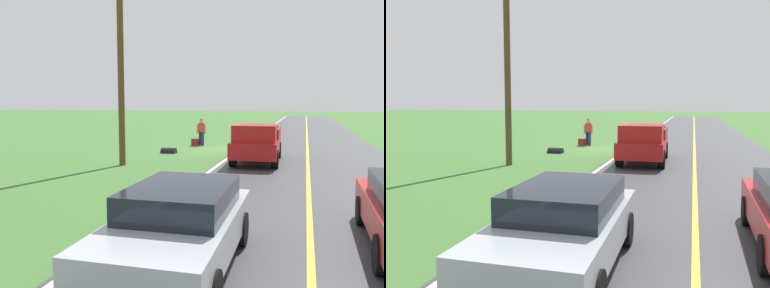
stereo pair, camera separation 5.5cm
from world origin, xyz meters
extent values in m
plane|color=#427033|center=(0.00, 0.00, 0.00)|extent=(200.00, 200.00, 0.00)
cube|color=#3D3D42|center=(-4.99, 0.00, 0.00)|extent=(8.10, 120.00, 0.00)
cube|color=silver|center=(-1.12, 0.00, 0.01)|extent=(0.16, 117.60, 0.00)
cube|color=gold|center=(-4.99, 0.00, 0.01)|extent=(0.14, 117.60, 0.00)
cylinder|color=navy|center=(1.53, -1.75, 0.44)|extent=(0.18, 0.18, 0.88)
cylinder|color=navy|center=(1.76, -1.98, 0.44)|extent=(0.18, 0.18, 0.88)
cube|color=red|center=(1.65, -1.87, 1.17)|extent=(0.41, 0.28, 0.58)
sphere|color=tan|center=(1.65, -1.87, 1.57)|extent=(0.23, 0.23, 0.23)
sphere|color=#4C564C|center=(1.65, -1.87, 1.65)|extent=(0.20, 0.20, 0.20)
cube|color=black|center=(1.66, -2.07, 1.20)|extent=(0.33, 0.21, 0.44)
cylinder|color=tan|center=(1.39, -1.86, 1.06)|extent=(0.10, 0.10, 0.58)
cylinder|color=tan|center=(1.91, -1.84, 1.06)|extent=(0.10, 0.10, 0.58)
cube|color=maroon|center=(2.07, -1.80, 0.22)|extent=(0.47, 0.22, 0.44)
cube|color=#B21919|center=(-2.68, 4.28, 0.75)|extent=(2.14, 5.45, 0.70)
cube|color=#B21919|center=(-2.71, 5.47, 1.46)|extent=(1.90, 2.21, 0.72)
cube|color=black|center=(-2.71, 5.47, 1.53)|extent=(1.71, 1.34, 0.43)
cube|color=#B21919|center=(-3.59, 3.18, 1.33)|extent=(0.18, 3.03, 0.45)
cube|color=#B21919|center=(-1.71, 3.23, 1.33)|extent=(0.18, 3.03, 0.45)
cube|color=#B21919|center=(-2.61, 1.69, 1.33)|extent=(1.84, 0.15, 0.45)
cylinder|color=black|center=(-3.62, 6.01, 0.40)|extent=(0.32, 0.81, 0.80)
cylinder|color=black|center=(-1.82, 6.06, 0.40)|extent=(0.32, 0.81, 0.80)
cylinder|color=black|center=(-3.53, 2.71, 0.40)|extent=(0.32, 0.81, 0.80)
cylinder|color=black|center=(-1.74, 2.76, 0.40)|extent=(0.32, 0.81, 0.80)
cylinder|color=black|center=(-6.14, 13.55, 0.33)|extent=(0.25, 0.66, 0.66)
cylinder|color=black|center=(-6.10, 16.35, 0.33)|extent=(0.25, 0.66, 0.66)
cube|color=#B2B7C1|center=(-2.83, 17.04, 0.64)|extent=(1.91, 4.42, 0.62)
cube|color=black|center=(-2.83, 16.84, 1.18)|extent=(1.66, 2.40, 0.46)
cylinder|color=black|center=(-2.01, 18.45, 0.33)|extent=(0.25, 0.66, 0.66)
cylinder|color=black|center=(-3.66, 15.63, 0.33)|extent=(0.25, 0.66, 0.66)
cylinder|color=black|center=(-1.97, 15.65, 0.33)|extent=(0.25, 0.66, 0.66)
cylinder|color=brown|center=(3.01, 7.01, 4.38)|extent=(0.28, 0.28, 8.76)
cylinder|color=black|center=(2.41, 2.41, 0.00)|extent=(0.80, 0.60, 0.60)
camera|label=1|loc=(-4.83, 23.28, 2.82)|focal=37.57mm
camera|label=2|loc=(-4.88, 23.27, 2.82)|focal=37.57mm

